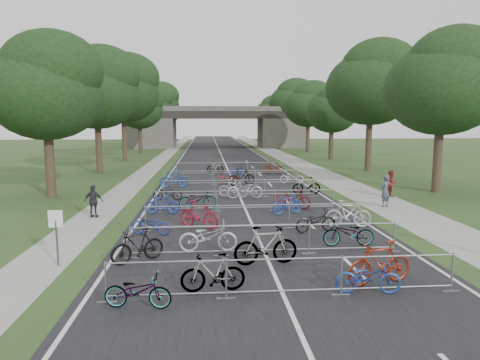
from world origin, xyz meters
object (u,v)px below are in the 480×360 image
(bike_0, at_px, (138,291))
(pedestrian_a, at_px, (385,191))
(pedestrian_c, at_px, (94,202))
(pedestrian_b, at_px, (391,184))
(bike_1, at_px, (213,273))
(bike_2, at_px, (368,277))
(overpass_bridge, at_px, (218,127))
(park_sign, at_px, (56,227))

(bike_0, distance_m, pedestrian_a, 16.35)
(bike_0, distance_m, pedestrian_c, 11.02)
(bike_0, height_order, pedestrian_b, pedestrian_b)
(bike_1, relative_size, bike_2, 1.02)
(overpass_bridge, relative_size, bike_1, 17.56)
(overpass_bridge, height_order, pedestrian_c, overpass_bridge)
(overpass_bridge, distance_m, pedestrian_c, 55.58)
(pedestrian_b, bearing_deg, bike_1, -144.57)
(pedestrian_a, distance_m, pedestrian_c, 15.08)
(park_sign, bearing_deg, bike_2, -17.88)
(park_sign, bearing_deg, overpass_bridge, 83.74)
(overpass_bridge, relative_size, pedestrian_a, 17.77)
(bike_2, relative_size, pedestrian_b, 1.07)
(pedestrian_c, bearing_deg, bike_2, 144.90)
(bike_0, bearing_deg, bike_2, -77.41)
(pedestrian_c, bearing_deg, pedestrian_a, -164.14)
(pedestrian_a, bearing_deg, overpass_bridge, -113.31)
(overpass_bridge, height_order, bike_0, overpass_bridge)
(pedestrian_b, bearing_deg, bike_0, -147.19)
(bike_2, bearing_deg, pedestrian_b, -18.27)
(pedestrian_c, bearing_deg, park_sign, 105.65)
(bike_1, height_order, bike_2, bike_1)
(park_sign, height_order, bike_1, park_sign)
(bike_1, xyz_separation_m, bike_2, (4.17, -0.44, -0.07))
(park_sign, height_order, pedestrian_a, park_sign)
(overpass_bridge, xyz_separation_m, pedestrian_b, (9.20, -50.70, -2.72))
(bike_1, distance_m, bike_2, 4.19)
(bike_0, xyz_separation_m, pedestrian_c, (-3.69, 10.38, 0.35))
(pedestrian_c, bearing_deg, overpass_bridge, -87.22)
(park_sign, height_order, bike_2, park_sign)
(bike_1, height_order, pedestrian_c, pedestrian_c)
(bike_1, xyz_separation_m, pedestrian_c, (-5.56, 9.49, 0.26))
(bike_2, xyz_separation_m, pedestrian_b, (6.90, 14.23, 0.36))
(bike_1, height_order, pedestrian_b, pedestrian_b)
(park_sign, distance_m, pedestrian_a, 16.66)
(overpass_bridge, xyz_separation_m, park_sign, (-6.80, -62.00, -2.27))
(bike_1, xyz_separation_m, pedestrian_a, (9.45, 10.90, 0.34))
(pedestrian_a, bearing_deg, bike_1, 17.73)
(park_sign, xyz_separation_m, bike_0, (3.06, -3.39, -0.82))
(park_sign, bearing_deg, bike_1, -26.86)
(bike_2, xyz_separation_m, pedestrian_a, (5.28, 11.34, 0.42))
(pedestrian_a, xyz_separation_m, pedestrian_b, (1.62, 2.89, -0.06))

